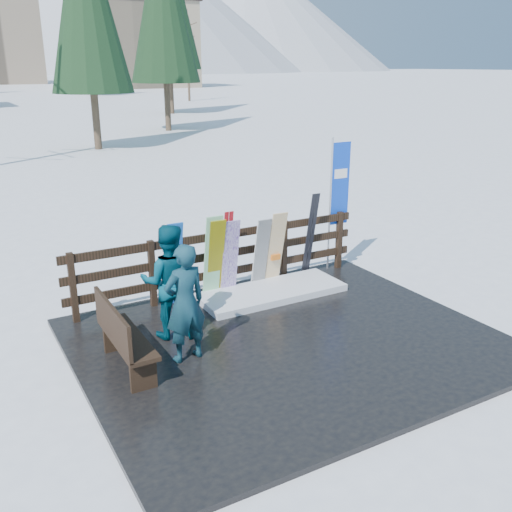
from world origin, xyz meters
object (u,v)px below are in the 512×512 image
snowboard_1 (213,257)px  snowboard_2 (216,259)px  bench (122,335)px  snowboard_4 (261,254)px  snowboard_5 (276,249)px  person_front (185,303)px  snowboard_3 (230,258)px  snowboard_0 (174,265)px  rental_flag (338,189)px  person_back (169,281)px

snowboard_1 → snowboard_2: size_ratio=1.05×
bench → snowboard_1: (2.11, 1.64, 0.24)m
snowboard_4 → snowboard_5: size_ratio=0.94×
bench → person_front: (0.86, -0.13, 0.32)m
snowboard_3 → snowboard_5: size_ratio=0.97×
snowboard_0 → snowboard_1: 0.71m
bench → snowboard_0: (1.40, 1.64, 0.23)m
snowboard_1 → snowboard_4: snowboard_1 is taller
snowboard_4 → snowboard_5: 0.31m
bench → rental_flag: size_ratio=0.58×
snowboard_1 → snowboard_3: (0.34, 0.00, -0.06)m
snowboard_3 → rental_flag: size_ratio=0.54×
snowboard_5 → person_front: (-2.52, -1.77, 0.13)m
snowboard_1 → snowboard_5: snowboard_1 is taller
snowboard_0 → snowboard_4: snowboard_0 is taller
snowboard_2 → snowboard_4: snowboard_2 is taller
bench → snowboard_2: bearing=37.1°
snowboard_0 → snowboard_3: (1.05, 0.00, -0.05)m
snowboard_5 → person_front: person_front is taller
bench → rental_flag: 5.41m
bench → snowboard_1: snowboard_1 is taller
snowboard_1 → snowboard_5: 1.27m
snowboard_1 → person_front: person_front is taller
snowboard_2 → snowboard_4: bearing=-0.0°
snowboard_0 → person_front: bearing=-106.9°
rental_flag → snowboard_5: bearing=-170.2°
snowboard_0 → snowboard_1: size_ratio=0.99×
snowboard_0 → snowboard_3: bearing=0.0°
snowboard_5 → snowboard_2: bearing=-180.0°
snowboard_3 → person_front: (-1.59, -1.77, 0.14)m
snowboard_0 → snowboard_5: bearing=0.0°
rental_flag → person_front: rental_flag is taller
snowboard_5 → rental_flag: size_ratio=0.55×
snowboard_0 → snowboard_5: snowboard_0 is taller
snowboard_1 → snowboard_4: bearing=-0.0°
snowboard_5 → rental_flag: rental_flag is taller
bench → snowboard_3: bearing=33.9°
rental_flag → person_back: (-4.00, -1.25, -0.74)m
rental_flag → person_front: (-4.08, -2.04, -0.77)m
person_front → bench: bearing=-15.6°
rental_flag → snowboard_3: bearing=-173.8°
snowboard_4 → rental_flag: 2.11m
snowboard_3 → rental_flag: (2.49, 0.27, 0.91)m
snowboard_1 → rental_flag: (2.83, 0.27, 0.85)m
snowboard_1 → person_back: (-1.17, -0.98, 0.11)m
snowboard_5 → rental_flag: 1.82m
snowboard_1 → snowboard_3: bearing=0.0°
bench → snowboard_2: (2.17, 1.64, 0.20)m
snowboard_2 → person_back: person_back is taller
rental_flag → bench: bearing=-158.8°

